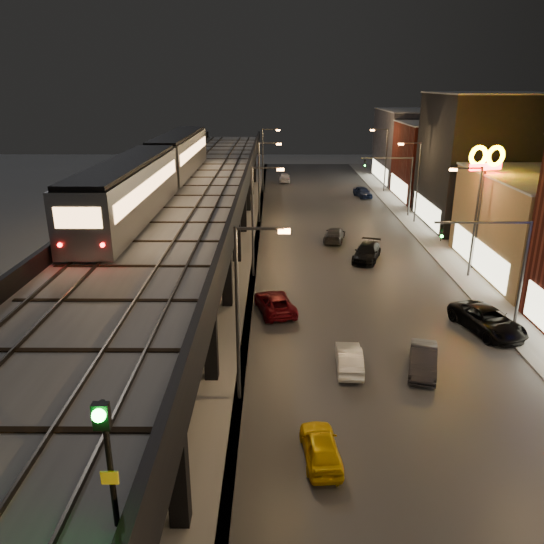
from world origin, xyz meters
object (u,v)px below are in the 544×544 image
object	(u,v)px
car_near_white	(349,359)
subway_train	(159,167)
car_onc_red	(363,193)
car_mid_dark	(334,235)
rail_signal	(105,442)
car_far_white	(284,178)
car_onc_white	(367,253)
car_onc_dark	(487,321)
car_onc_silver	(423,361)
car_taxi	(321,448)
car_mid_silver	(275,304)

from	to	relation	value
car_near_white	subway_train	bearing A→B (deg)	-49.37
car_onc_red	car_mid_dark	bearing A→B (deg)	-117.80
car_near_white	rail_signal	bearing A→B (deg)	70.97
car_mid_dark	car_onc_red	world-z (taller)	car_onc_red
car_far_white	car_onc_white	xyz separation A→B (m)	(6.75, -39.62, -0.03)
car_mid_dark	car_onc_dark	distance (m)	21.93
rail_signal	car_onc_red	bearing A→B (deg)	76.64
car_far_white	car_onc_silver	size ratio (longest dim) A/B	1.08
car_taxi	car_onc_dark	size ratio (longest dim) A/B	0.67
car_onc_silver	car_onc_dark	bearing A→B (deg)	57.90
car_mid_silver	car_onc_dark	bearing A→B (deg)	153.65
subway_train	car_onc_dark	world-z (taller)	subway_train
car_mid_dark	car_mid_silver	bearing A→B (deg)	83.69
car_mid_dark	car_near_white	bearing A→B (deg)	98.28
car_near_white	car_mid_silver	size ratio (longest dim) A/B	0.81
subway_train	car_taxi	xyz separation A→B (m)	(11.53, -25.58, -7.85)
car_taxi	car_mid_dark	bearing A→B (deg)	-101.47
rail_signal	car_onc_silver	world-z (taller)	rail_signal
rail_signal	subway_train	bearing A→B (deg)	100.15
subway_train	car_mid_silver	xyz separation A→B (m)	(9.59, -10.25, -7.81)
car_far_white	car_onc_dark	world-z (taller)	car_onc_dark
car_far_white	car_onc_white	distance (m)	40.20
subway_train	car_onc_white	world-z (taller)	subway_train
car_taxi	car_onc_dark	bearing A→B (deg)	-137.75
car_taxi	car_mid_dark	xyz separation A→B (m)	(4.04, 32.90, 0.03)
subway_train	car_far_white	size ratio (longest dim) A/B	8.59
car_onc_red	subway_train	bearing A→B (deg)	-138.72
subway_train	rail_signal	distance (m)	36.32
car_mid_silver	car_mid_dark	distance (m)	18.56
car_onc_white	subway_train	bearing A→B (deg)	-157.43
car_far_white	car_onc_silver	bearing A→B (deg)	95.74
subway_train	car_onc_silver	xyz separation A→B (m)	(17.72, -18.26, -7.80)
car_onc_dark	car_onc_red	world-z (taller)	car_onc_dark
rail_signal	car_onc_red	distance (m)	67.07
car_mid_dark	car_onc_white	bearing A→B (deg)	122.90
car_near_white	car_far_white	xyz separation A→B (m)	(-2.63, 58.90, 0.11)
car_near_white	car_onc_dark	xyz separation A→B (m)	(9.42, 4.76, 0.13)
car_taxi	car_mid_dark	distance (m)	33.14
car_taxi	car_far_white	distance (m)	66.46
car_taxi	car_onc_white	size ratio (longest dim) A/B	0.74
car_far_white	car_onc_dark	bearing A→B (deg)	101.88
car_onc_silver	car_onc_red	bearing A→B (deg)	100.27
car_onc_silver	car_onc_red	distance (m)	47.47
car_taxi	car_onc_white	bearing A→B (deg)	-107.68
car_taxi	car_onc_silver	size ratio (longest dim) A/B	0.90
car_mid_silver	car_far_white	world-z (taller)	car_far_white
car_near_white	car_onc_white	distance (m)	19.71
car_mid_silver	car_onc_red	bearing A→B (deg)	-121.04
car_onc_dark	car_taxi	bearing A→B (deg)	-150.77
car_mid_dark	car_far_white	world-z (taller)	car_far_white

